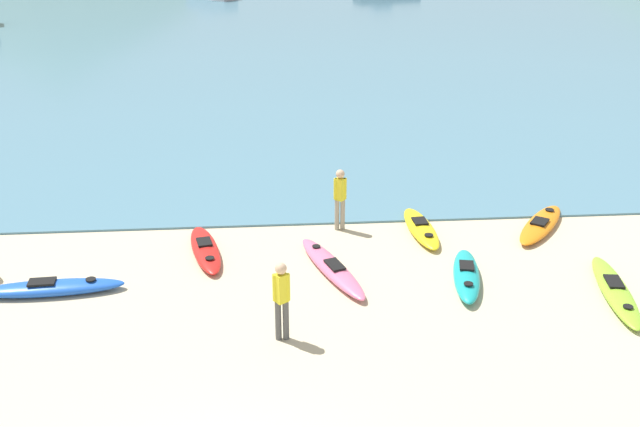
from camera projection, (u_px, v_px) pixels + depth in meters
bay_water at (249, 21)px, 52.49m from camera, size 160.00×70.00×0.06m
kayak_on_sand_0 at (332, 267)px, 18.02m from camera, size 1.68×3.45×0.32m
kayak_on_sand_1 at (205, 249)px, 18.95m from camera, size 1.22×2.90×0.30m
kayak_on_sand_2 at (50, 288)px, 17.06m from camera, size 3.35×0.86×0.34m
kayak_on_sand_4 at (466, 275)px, 17.58m from camera, size 1.15×2.74×0.38m
kayak_on_sand_5 at (541, 224)px, 20.36m from camera, size 2.32×2.85×0.30m
kayak_on_sand_6 at (615, 291)px, 17.00m from camera, size 1.16×3.45×0.29m
kayak_on_sand_7 at (421, 228)px, 20.13m from camera, size 0.84×2.72×0.31m
person_near_foreground at (281, 296)px, 15.00m from camera, size 0.35×0.30×1.75m
person_near_waterline at (340, 196)px, 19.98m from camera, size 0.35×0.31×1.73m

